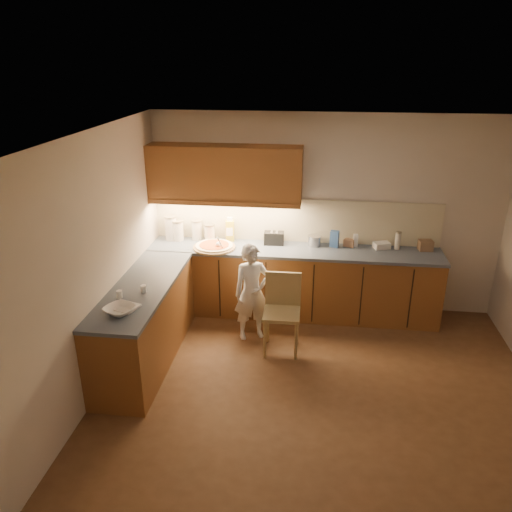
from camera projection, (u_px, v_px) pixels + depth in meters
The scene contains 24 objects.
room at pixel (327, 241), 4.53m from camera, with size 4.54×4.50×2.62m.
l_counter at pixel (247, 294), 6.24m from camera, with size 3.77×2.62×0.92m.
backsplash at pixel (295, 221), 6.57m from camera, with size 3.75×0.02×0.58m, color beige.
upper_cabinets at pixel (225, 174), 6.28m from camera, with size 1.95×0.36×0.73m.
pizza_on_board at pixel (214, 246), 6.43m from camera, with size 0.55×0.55×0.22m.
child at pixel (252, 292), 5.96m from camera, with size 0.44×0.29×1.20m, color white.
wooden_chair at pixel (282, 307), 5.76m from camera, with size 0.42×0.42×0.92m.
mixing_bowl at pixel (120, 310), 4.81m from camera, with size 0.28×0.28×0.07m, color white.
canister_a at pixel (171, 228), 6.67m from camera, with size 0.17×0.17×0.33m.
canister_b at pixel (178, 230), 6.67m from camera, with size 0.16×0.16×0.28m.
canister_c at pixel (197, 230), 6.69m from camera, with size 0.15×0.15×0.27m.
canister_d at pixel (210, 232), 6.64m from camera, with size 0.14×0.14×0.24m.
oil_jug at pixel (230, 230), 6.64m from camera, with size 0.12×0.09×0.33m.
toaster at pixel (274, 238), 6.55m from camera, with size 0.27×0.16×0.17m.
steel_pot at pixel (314, 241), 6.50m from camera, with size 0.18×0.18×0.14m.
blue_box at pixel (334, 239), 6.44m from camera, with size 0.11×0.08×0.22m, color #355DA1.
card_box_a at pixel (349, 243), 6.48m from camera, with size 0.13×0.10×0.10m, color tan.
white_bottle at pixel (356, 240), 6.46m from camera, with size 0.06×0.06×0.17m, color white.
flat_pack at pixel (382, 245), 6.42m from camera, with size 0.20×0.14×0.08m, color silver.
tall_jar at pixel (398, 240), 6.36m from camera, with size 0.08×0.08×0.24m.
card_box_b at pixel (426, 245), 6.35m from camera, with size 0.17×0.13×0.13m, color #9E7955.
dough_cloth at pixel (124, 307), 4.93m from camera, with size 0.27×0.21×0.02m, color white.
spice_jar_a at pixel (119, 294), 5.12m from camera, with size 0.06×0.06×0.08m, color white.
spice_jar_b at pixel (143, 289), 5.23m from camera, with size 0.06×0.06×0.08m, color white.
Camera 1 is at (-0.11, -4.29, 3.25)m, focal length 35.00 mm.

